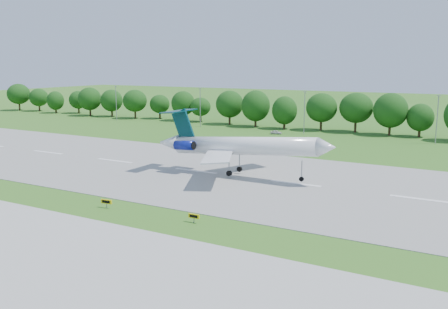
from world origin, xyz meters
TOP-DOWN VIEW (x-y plane):
  - ground at (0.00, 0.00)m, footprint 600.00×600.00m
  - runway at (0.00, 25.00)m, footprint 400.00×45.00m
  - taxiway at (0.00, -18.00)m, footprint 400.00×23.00m
  - tree_line at (0.00, 92.00)m, footprint 288.40×8.40m
  - light_poles at (-2.50, 82.00)m, footprint 175.90×0.25m
  - airliner at (-11.64, 24.98)m, footprint 34.81×25.38m
  - taxi_sign_left at (-17.89, -1.47)m, footprint 1.73×0.43m
  - taxi_sign_centre at (-3.60, -0.91)m, footprint 1.62×0.23m
  - service_vehicle_a at (-55.46, 74.67)m, footprint 3.34×1.41m
  - service_vehicle_b at (-26.90, 78.15)m, footprint 3.42×1.95m

SIDE VIEW (x-z plane):
  - ground at x=0.00m, z-range 0.00..0.00m
  - runway at x=0.00m, z-range 0.00..0.08m
  - taxiway at x=0.00m, z-range 0.00..0.08m
  - service_vehicle_a at x=-55.46m, z-range 0.00..1.07m
  - service_vehicle_b at x=-26.90m, z-range 0.00..1.10m
  - taxi_sign_centre at x=-3.60m, z-range 0.27..1.41m
  - taxi_sign_left at x=-17.89m, z-range 0.29..1.50m
  - airliner at x=-11.64m, z-range 0.06..11.38m
  - tree_line at x=0.00m, z-range 0.99..11.39m
  - light_poles at x=-2.50m, z-range 0.24..12.43m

